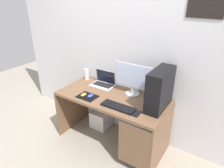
{
  "coord_description": "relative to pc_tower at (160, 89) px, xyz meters",
  "views": [
    {
      "loc": [
        1.26,
        -1.93,
        2.0
      ],
      "look_at": [
        0.0,
        0.0,
        0.92
      ],
      "focal_mm": 32.11,
      "sensor_mm": 36.0,
      "label": 1
    }
  ],
  "objects": [
    {
      "name": "laptop",
      "position": [
        -0.9,
        0.14,
        -0.19
      ],
      "size": [
        0.34,
        0.22,
        0.22
      ],
      "color": "silver",
      "rests_on": "desk"
    },
    {
      "name": "monitor",
      "position": [
        -0.41,
        0.12,
        -0.01
      ],
      "size": [
        0.52,
        0.19,
        0.42
      ],
      "color": "#B7BCC6",
      "rests_on": "desk"
    },
    {
      "name": "keyboard",
      "position": [
        -0.39,
        -0.27,
        -0.23
      ],
      "size": [
        0.42,
        0.14,
        0.02
      ],
      "primitive_type": "cube",
      "color": "black",
      "rests_on": "desk"
    },
    {
      "name": "mouse_right",
      "position": [
        -0.92,
        -0.28,
        -0.22
      ],
      "size": [
        0.06,
        0.1,
        0.03
      ],
      "primitive_type": "ellipsoid",
      "color": "orange",
      "rests_on": "mousepad"
    },
    {
      "name": "desk",
      "position": [
        -0.59,
        -0.09,
        -0.38
      ],
      "size": [
        1.47,
        0.68,
        0.74
      ],
      "color": "brown",
      "rests_on": "ground_plane"
    },
    {
      "name": "cell_phone",
      "position": [
        -0.14,
        -0.27,
        -0.23
      ],
      "size": [
        0.07,
        0.13,
        0.01
      ],
      "primitive_type": "cube",
      "color": "black",
      "rests_on": "desk"
    },
    {
      "name": "mouse_left",
      "position": [
        -0.82,
        -0.25,
        -0.22
      ],
      "size": [
        0.06,
        0.1,
        0.03
      ],
      "primitive_type": "ellipsoid",
      "color": "#2D51B2",
      "rests_on": "mousepad"
    },
    {
      "name": "speaker",
      "position": [
        -1.24,
        0.17,
        -0.15
      ],
      "size": [
        0.07,
        0.07,
        0.17
      ],
      "primitive_type": "cylinder",
      "color": "silver",
      "rests_on": "desk"
    },
    {
      "name": "pc_tower",
      "position": [
        0.0,
        0.0,
        0.0
      ],
      "size": [
        0.18,
        0.47,
        0.47
      ],
      "primitive_type": "cube",
      "color": "black",
      "rests_on": "desk"
    },
    {
      "name": "subwoofer",
      "position": [
        -0.94,
        0.12,
        -0.84
      ],
      "size": [
        0.27,
        0.27,
        0.27
      ],
      "primitive_type": "cube",
      "color": "white",
      "rests_on": "ground_plane"
    },
    {
      "name": "wall_back",
      "position": [
        -0.6,
        0.3,
        0.33
      ],
      "size": [
        4.0,
        0.05,
        2.6
      ],
      "color": "silver",
      "rests_on": "ground_plane"
    },
    {
      "name": "ground_plane",
      "position": [
        -0.6,
        -0.08,
        -0.98
      ],
      "size": [
        8.0,
        8.0,
        0.0
      ],
      "primitive_type": "plane",
      "color": "#9E9384"
    },
    {
      "name": "mousepad",
      "position": [
        -0.87,
        -0.26,
        -0.23
      ],
      "size": [
        0.26,
        0.2,
        0.0
      ],
      "primitive_type": "cube",
      "color": "black",
      "rests_on": "desk"
    }
  ]
}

